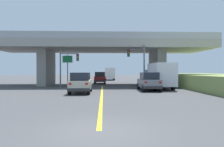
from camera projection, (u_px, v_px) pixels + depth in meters
The scene contains 11 objects.
ground at pixel (102, 85), 33.09m from camera, with size 160.00×160.00×0.00m, color #424244.
overpass_bridge at pixel (102, 50), 33.03m from camera, with size 32.20×10.07×7.40m.
lane_divider_stripe at pixel (102, 95), 19.11m from camera, with size 0.20×22.90×0.01m, color yellow.
suv_lead at pixel (81, 83), 20.90m from camera, with size 1.99×4.45×2.02m.
suv_crossing at pixel (149, 81), 23.67m from camera, with size 2.07×4.78×2.02m.
box_truck at pixel (160, 75), 25.96m from camera, with size 2.33×6.86×3.10m.
sedan_oncoming at pixel (100, 78), 37.31m from camera, with size 1.98×4.63×2.02m.
traffic_signal_nearside at pixel (139, 61), 28.07m from camera, with size 2.32×0.36×5.64m.
traffic_signal_farside at pixel (67, 63), 28.17m from camera, with size 2.53×0.36×5.14m.
highway_sign at pixel (68, 63), 29.63m from camera, with size 1.42×0.17×4.49m.
semi_truck_distant at pixel (110, 74), 52.06m from camera, with size 2.33×7.23×2.96m.
Camera 1 is at (0.16, -7.66, 2.15)m, focal length 34.19 mm.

